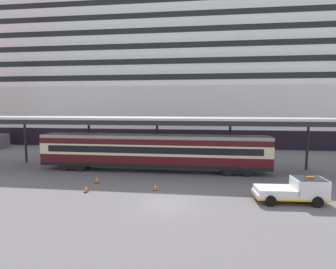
# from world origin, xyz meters

# --- Properties ---
(ground_plane) EXTENTS (400.00, 400.00, 0.00)m
(ground_plane) POSITION_xyz_m (0.00, 0.00, 0.00)
(ground_plane) COLOR slate
(cruise_ship) EXTENTS (123.46, 31.57, 37.11)m
(cruise_ship) POSITION_xyz_m (1.36, 42.99, 12.41)
(cruise_ship) COLOR black
(cruise_ship) RESTS_ON ground
(platform_canopy) EXTENTS (43.27, 5.35, 6.07)m
(platform_canopy) POSITION_xyz_m (-2.95, 10.41, 5.81)
(platform_canopy) COLOR #BDBDBD
(platform_canopy) RESTS_ON ground
(train_carriage) EXTENTS (25.36, 2.81, 4.11)m
(train_carriage) POSITION_xyz_m (-2.95, 9.99, 2.32)
(train_carriage) COLOR black
(train_carriage) RESTS_ON ground
(service_truck) EXTENTS (5.31, 2.49, 2.02)m
(service_truck) POSITION_xyz_m (9.66, 1.63, 0.99)
(service_truck) COLOR white
(service_truck) RESTS_ON ground
(traffic_cone_near) EXTENTS (0.36, 0.36, 0.63)m
(traffic_cone_near) POSITION_xyz_m (-1.51, 3.16, 0.31)
(traffic_cone_near) COLOR black
(traffic_cone_near) RESTS_ON ground
(traffic_cone_mid) EXTENTS (0.36, 0.36, 0.65)m
(traffic_cone_mid) POSITION_xyz_m (-7.28, 1.90, 0.32)
(traffic_cone_mid) COLOR black
(traffic_cone_mid) RESTS_ON ground
(traffic_cone_far) EXTENTS (0.36, 0.36, 0.68)m
(traffic_cone_far) POSITION_xyz_m (-7.42, 4.60, 0.34)
(traffic_cone_far) COLOR black
(traffic_cone_far) RESTS_ON ground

